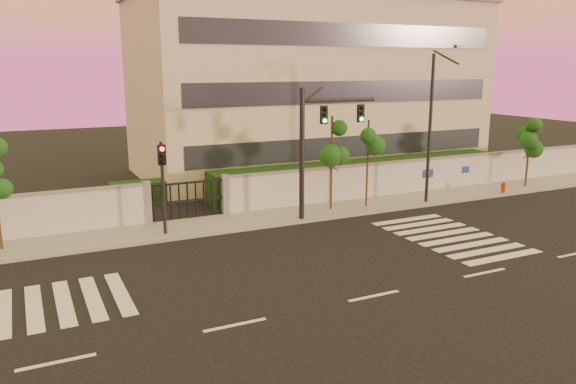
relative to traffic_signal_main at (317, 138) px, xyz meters
name	(u,v)px	position (x,y,z in m)	size (l,w,h in m)	color
ground	(374,296)	(-2.91, -9.38, -4.18)	(120.00, 120.00, 0.00)	black
sidewalk	(255,219)	(-2.91, 1.12, -4.10)	(60.00, 3.00, 0.15)	gray
perimeter_wall	(245,194)	(-2.80, 2.62, -3.11)	(60.00, 0.36, 2.20)	#B1B4B8
hedge_row	(245,187)	(-1.74, 5.36, -3.36)	(41.00, 4.25, 1.80)	black
institutional_building	(308,86)	(6.09, 12.61, 1.98)	(24.40, 12.40, 12.25)	beige
road_markings	(284,268)	(-4.49, -5.62, -4.17)	(57.00, 7.62, 0.02)	silver
street_tree_d	(332,142)	(1.50, 1.12, -0.43)	(1.52, 1.21, 5.10)	#382314
street_tree_e	(368,144)	(3.55, 0.80, -0.61)	(1.40, 1.11, 4.85)	#382314
street_tree_f	(530,139)	(15.64, 0.81, -1.01)	(1.52, 1.21, 4.30)	#382314
traffic_signal_main	(317,138)	(0.00, 0.00, 0.00)	(4.18, 0.43, 6.61)	black
traffic_signal_secondary	(163,177)	(-7.60, 0.43, -1.41)	(0.34, 0.33, 4.36)	black
streetlight_east	(432,121)	(7.13, -0.01, 0.50)	(0.52, 2.08, 8.65)	black
fire_hydrant	(503,188)	(12.78, -0.07, -3.77)	(0.31, 0.31, 0.82)	#B7220C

